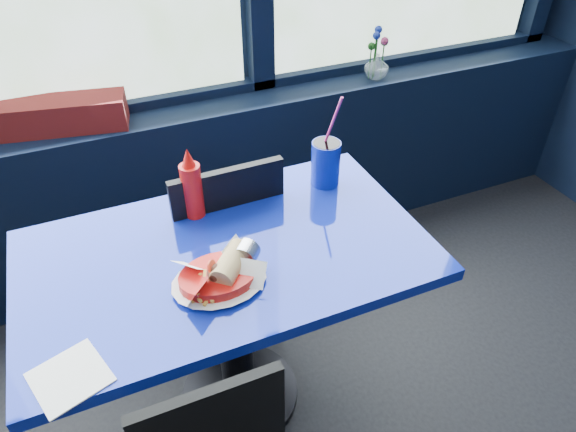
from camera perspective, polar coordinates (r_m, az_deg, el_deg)
The scene contains 9 objects.
window_sill at distance 2.42m, azimuth -19.44°, elevation 0.99°, with size 5.00×0.26×0.80m, color black.
near_table at distance 1.67m, azimuth -6.43°, elevation -8.44°, with size 1.20×0.70×0.75m.
chair_near_back at distance 1.95m, azimuth -7.03°, elevation -2.60°, with size 0.41×0.41×0.89m.
planter_box at distance 2.21m, azimuth -25.42°, elevation 10.00°, with size 0.61×0.15×0.12m, color maroon.
flower_vase at distance 2.50m, azimuth 9.86°, elevation 16.39°, with size 0.15×0.15×0.24m.
food_basket at distance 1.42m, azimuth -7.51°, elevation -6.46°, with size 0.29×0.29×0.09m.
ketchup_bottle at distance 1.63m, azimuth -10.63°, elevation 3.21°, with size 0.07×0.07×0.24m.
soda_cup at distance 1.77m, azimuth 4.21°, elevation 5.99°, with size 0.10×0.10×0.34m.
napkin at distance 1.33m, azimuth -23.07°, elevation -16.16°, with size 0.16×0.16×0.00m, color white.
Camera 1 is at (0.02, 0.88, 1.77)m, focal length 32.00 mm.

